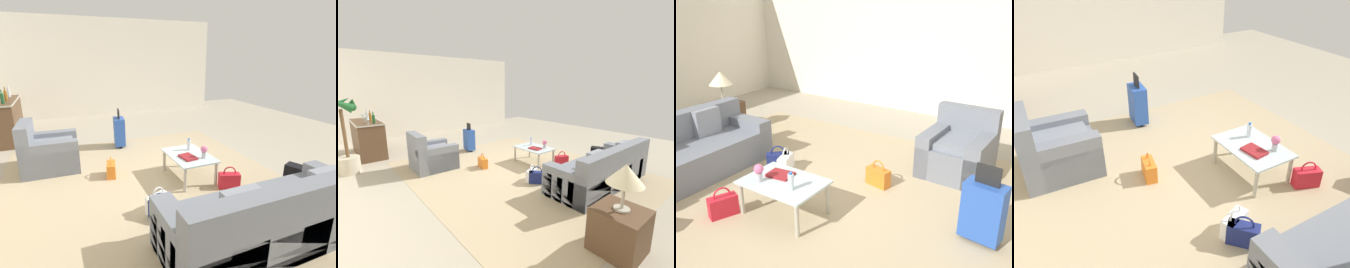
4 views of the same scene
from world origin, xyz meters
TOP-DOWN VIEW (x-y plane):
  - ground_plane at (0.00, 0.00)m, footprint 12.00×12.00m
  - area_rug at (-0.60, 0.20)m, footprint 5.20×4.40m
  - armchair at (0.90, 1.67)m, footprint 0.89×0.96m
  - coffee_table at (-0.40, -0.50)m, footprint 0.92×0.64m
  - water_bottle at (-0.20, -0.60)m, footprint 0.06×0.06m
  - coffee_table_book at (-0.52, -0.42)m, footprint 0.31×0.24m
  - flower_vase at (-0.62, -0.65)m, footprint 0.11×0.11m
  - suitcase_blue at (1.60, 0.20)m, footprint 0.42×0.27m
  - handbag_white at (-1.13, 0.33)m, footprint 0.25×0.35m
  - handbag_red at (-0.96, -0.92)m, footprint 0.25×0.35m
  - handbag_navy at (-1.28, 0.33)m, footprint 0.33×0.32m
  - handbag_orange at (0.16, 0.68)m, footprint 0.34×0.20m

SIDE VIEW (x-z plane):
  - ground_plane at x=0.00m, z-range 0.00..0.00m
  - area_rug at x=-0.60m, z-range 0.00..0.01m
  - handbag_white at x=-1.13m, z-range -0.05..0.31m
  - handbag_red at x=-0.96m, z-range -0.05..0.31m
  - handbag_navy at x=-1.28m, z-range -0.05..0.31m
  - handbag_orange at x=0.16m, z-range -0.05..0.31m
  - armchair at x=0.90m, z-range -0.14..0.74m
  - suitcase_blue at x=1.60m, z-range -0.07..0.78m
  - coffee_table at x=-0.40m, z-range 0.15..0.57m
  - coffee_table_book at x=-0.52m, z-range 0.42..0.45m
  - water_bottle at x=-0.20m, z-range 0.41..0.61m
  - flower_vase at x=-0.62m, z-range 0.44..0.64m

